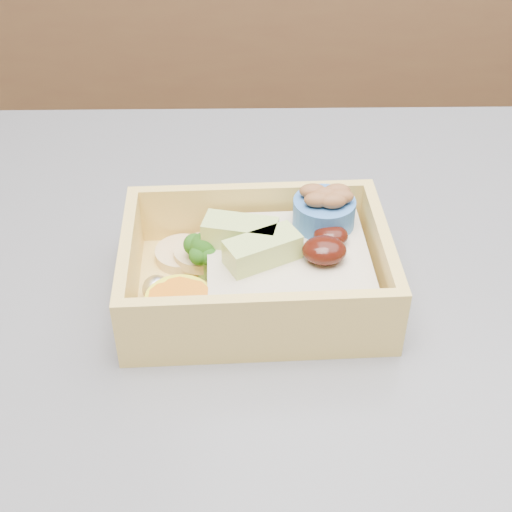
{
  "coord_description": "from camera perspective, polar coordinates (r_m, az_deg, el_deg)",
  "views": [
    {
      "loc": [
        -0.11,
        -0.34,
        1.26
      ],
      "look_at": [
        -0.1,
        0.03,
        0.95
      ],
      "focal_mm": 50.0,
      "sensor_mm": 36.0,
      "label": 1
    }
  ],
  "objects": [
    {
      "name": "bento_box",
      "position": [
        0.49,
        0.63,
        -0.92
      ],
      "size": [
        0.19,
        0.14,
        0.07
      ],
      "rotation": [
        0.0,
        0.0,
        0.04
      ],
      "color": "#EBC361",
      "rests_on": "island"
    }
  ]
}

